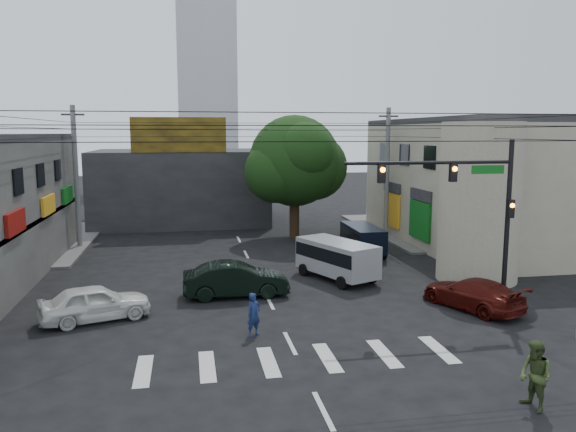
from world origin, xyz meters
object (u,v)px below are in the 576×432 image
object	(u,v)px
traffic_gantry	(471,199)
traffic_officer	(254,315)
dark_sedan	(236,280)
silver_minivan	(337,261)
utility_pole_far_left	(76,178)
street_tree	(294,161)
navy_van	(363,240)
utility_pole_far_right	(387,173)
pedestrian_olive	(535,376)
maroon_sedan	(472,294)
white_compact	(95,303)

from	to	relation	value
traffic_gantry	traffic_officer	bearing A→B (deg)	-173.69
dark_sedan	silver_minivan	world-z (taller)	silver_minivan
utility_pole_far_left	street_tree	bearing A→B (deg)	3.95
traffic_gantry	navy_van	bearing A→B (deg)	93.55
utility_pole_far_left	utility_pole_far_right	distance (m)	21.00
utility_pole_far_left	pedestrian_olive	bearing A→B (deg)	-57.09
street_tree	utility_pole_far_left	world-z (taller)	utility_pole_far_left
maroon_sedan	dark_sedan	bearing A→B (deg)	-42.83
white_compact	maroon_sedan	bearing A→B (deg)	-113.06
maroon_sedan	silver_minivan	distance (m)	7.25
traffic_gantry	silver_minivan	world-z (taller)	traffic_gantry
traffic_officer	pedestrian_olive	bearing A→B (deg)	-75.83
maroon_sedan	utility_pole_far_left	bearing A→B (deg)	-63.52
utility_pole_far_right	utility_pole_far_left	bearing A→B (deg)	180.00
traffic_gantry	navy_van	distance (m)	12.43
utility_pole_far_left	pedestrian_olive	size ratio (longest dim) A/B	4.74
utility_pole_far_right	pedestrian_olive	world-z (taller)	utility_pole_far_right
street_tree	pedestrian_olive	distance (m)	26.39
utility_pole_far_left	dark_sedan	world-z (taller)	utility_pole_far_left
utility_pole_far_left	silver_minivan	distance (m)	18.37
utility_pole_far_left	traffic_officer	bearing A→B (deg)	-62.62
street_tree	navy_van	size ratio (longest dim) A/B	1.95
utility_pole_far_right	white_compact	bearing A→B (deg)	-139.48
utility_pole_far_left	white_compact	distance (m)	15.98
traffic_gantry	utility_pole_far_right	size ratio (longest dim) A/B	0.78
utility_pole_far_right	navy_van	size ratio (longest dim) A/B	2.06
traffic_gantry	street_tree	bearing A→B (deg)	101.99
white_compact	maroon_sedan	world-z (taller)	white_compact
pedestrian_olive	traffic_officer	bearing A→B (deg)	-143.94
dark_sedan	pedestrian_olive	xyz separation A→B (m)	(7.05, -12.13, 0.18)
utility_pole_far_left	navy_van	bearing A→B (deg)	-16.59
utility_pole_far_left	utility_pole_far_right	bearing A→B (deg)	0.00
street_tree	utility_pole_far_right	world-z (taller)	utility_pole_far_right
utility_pole_far_right	silver_minivan	xyz separation A→B (m)	(-6.54, -10.73, -3.61)
street_tree	navy_van	xyz separation A→B (m)	(3.09, -6.24, -4.58)
white_compact	navy_van	distance (m)	17.43
pedestrian_olive	traffic_gantry	bearing A→B (deg)	156.29
maroon_sedan	navy_van	bearing A→B (deg)	-105.86
navy_van	white_compact	bearing A→B (deg)	125.19
navy_van	traffic_officer	xyz separation A→B (m)	(-8.27, -12.76, -0.07)
navy_van	silver_minivan	bearing A→B (deg)	150.81
traffic_gantry	traffic_officer	size ratio (longest dim) A/B	4.42
navy_van	traffic_officer	bearing A→B (deg)	147.55
traffic_gantry	white_compact	world-z (taller)	traffic_gantry
silver_minivan	navy_van	xyz separation A→B (m)	(3.13, 5.49, -0.10)
white_compact	silver_minivan	world-z (taller)	silver_minivan
street_tree	utility_pole_far_right	distance (m)	6.63
utility_pole_far_left	dark_sedan	size ratio (longest dim) A/B	1.91
utility_pole_far_left	utility_pole_far_right	world-z (taller)	same
pedestrian_olive	utility_pole_far_right	bearing A→B (deg)	160.58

